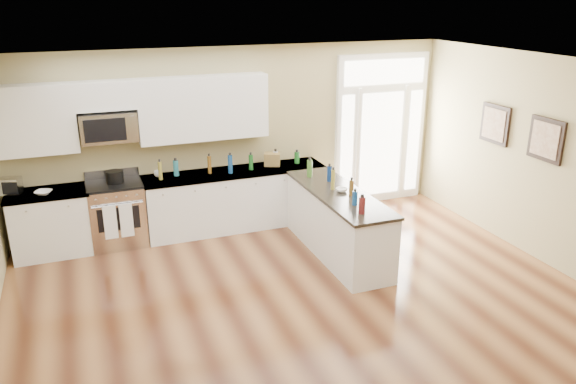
{
  "coord_description": "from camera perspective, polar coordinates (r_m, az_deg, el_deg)",
  "views": [
    {
      "loc": [
        -2.35,
        -4.37,
        3.56
      ],
      "look_at": [
        0.08,
        2.0,
        1.12
      ],
      "focal_mm": 35.0,
      "sensor_mm": 36.0,
      "label": 1
    }
  ],
  "objects": [
    {
      "name": "upper_cabinet_right",
      "position": [
        8.56,
        -8.59,
        8.44
      ],
      "size": [
        1.94,
        0.33,
        0.95
      ],
      "primitive_type": "cube",
      "color": "white",
      "rests_on": "room_shell"
    },
    {
      "name": "wall_art_near",
      "position": [
        8.97,
        20.28,
        6.49
      ],
      "size": [
        0.05,
        0.58,
        0.58
      ],
      "color": "black",
      "rests_on": "room_shell"
    },
    {
      "name": "bowl_peninsula",
      "position": [
        7.82,
        5.47,
        0.21
      ],
      "size": [
        0.17,
        0.17,
        0.05
      ],
      "primitive_type": "imported",
      "rotation": [
        0.0,
        0.0,
        0.07
      ],
      "color": "white",
      "rests_on": "peninsula_cabinet"
    },
    {
      "name": "entry_door",
      "position": [
        9.92,
        9.38,
        6.25
      ],
      "size": [
        1.7,
        0.1,
        2.6
      ],
      "color": "white",
      "rests_on": "ground"
    },
    {
      "name": "wall_art_far",
      "position": [
        8.27,
        24.73,
        4.86
      ],
      "size": [
        0.05,
        0.58,
        0.58
      ],
      "color": "black",
      "rests_on": "room_shell"
    },
    {
      "name": "ground",
      "position": [
        6.11,
        6.22,
        -16.1
      ],
      "size": [
        8.0,
        8.0,
        0.0
      ],
      "primitive_type": "plane",
      "color": "#482414"
    },
    {
      "name": "cup_counter",
      "position": [
        8.63,
        -13.05,
        1.81
      ],
      "size": [
        0.15,
        0.15,
        0.1
      ],
      "primitive_type": "imported",
      "rotation": [
        0.0,
        0.0,
        0.31
      ],
      "color": "white",
      "rests_on": "back_cabinet_right"
    },
    {
      "name": "counter_bottles",
      "position": [
        8.25,
        -1.07,
        2.03
      ],
      "size": [
        2.39,
        2.46,
        0.29
      ],
      "color": "#19591E",
      "rests_on": "back_cabinet_right"
    },
    {
      "name": "peninsula_cabinet",
      "position": [
        8.01,
        5.03,
        -3.36
      ],
      "size": [
        0.69,
        2.32,
        0.94
      ],
      "color": "white",
      "rests_on": "ground"
    },
    {
      "name": "room_shell",
      "position": [
        5.3,
        6.89,
        -0.91
      ],
      "size": [
        8.0,
        8.0,
        8.0
      ],
      "color": "tan",
      "rests_on": "ground"
    },
    {
      "name": "upper_cabinet_left",
      "position": [
        8.39,
        -24.27,
        6.7
      ],
      "size": [
        1.04,
        0.33,
        0.95
      ],
      "primitive_type": "cube",
      "color": "white",
      "rests_on": "room_shell"
    },
    {
      "name": "back_cabinet_left",
      "position": [
        8.66,
        -22.88,
        -3.08
      ],
      "size": [
        1.1,
        0.66,
        0.94
      ],
      "color": "white",
      "rests_on": "ground"
    },
    {
      "name": "kitchen_range",
      "position": [
        8.64,
        -16.96,
        -2.12
      ],
      "size": [
        0.78,
        0.69,
        1.08
      ],
      "color": "silver",
      "rests_on": "ground"
    },
    {
      "name": "stockpot",
      "position": [
        8.49,
        -17.19,
        1.54
      ],
      "size": [
        0.27,
        0.27,
        0.19
      ],
      "primitive_type": "cylinder",
      "rotation": [
        0.0,
        0.0,
        -0.09
      ],
      "color": "black",
      "rests_on": "kitchen_range"
    },
    {
      "name": "back_cabinet_right",
      "position": [
        8.92,
        -5.31,
        -0.91
      ],
      "size": [
        2.85,
        0.66,
        0.94
      ],
      "color": "white",
      "rests_on": "ground"
    },
    {
      "name": "microwave",
      "position": [
        8.37,
        -17.78,
        6.32
      ],
      "size": [
        0.78,
        0.41,
        0.42
      ],
      "color": "silver",
      "rests_on": "room_shell"
    },
    {
      "name": "upper_cabinet_short",
      "position": [
        8.33,
        -18.1,
        9.32
      ],
      "size": [
        0.82,
        0.33,
        0.4
      ],
      "primitive_type": "cube",
      "color": "white",
      "rests_on": "room_shell"
    },
    {
      "name": "cardboard_box",
      "position": [
        8.97,
        -1.62,
        3.35
      ],
      "size": [
        0.3,
        0.26,
        0.2
      ],
      "primitive_type": "cube",
      "rotation": [
        0.0,
        0.0,
        -0.38
      ],
      "color": "brown",
      "rests_on": "back_cabinet_right"
    },
    {
      "name": "bowl_left",
      "position": [
        8.38,
        -23.6,
        -0.06
      ],
      "size": [
        0.28,
        0.28,
        0.05
      ],
      "primitive_type": "imported",
      "rotation": [
        0.0,
        0.0,
        -0.43
      ],
      "color": "white",
      "rests_on": "back_cabinet_left"
    },
    {
      "name": "toaster_oven",
      "position": [
        8.58,
        -26.36,
        0.57
      ],
      "size": [
        0.31,
        0.28,
        0.22
      ],
      "primitive_type": "cube",
      "rotation": [
        0.0,
        0.0,
        -0.3
      ],
      "color": "silver",
      "rests_on": "back_cabinet_left"
    }
  ]
}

